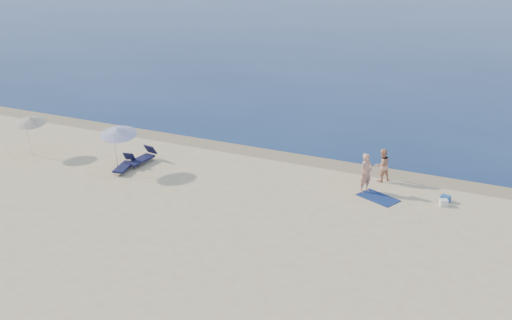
{
  "coord_description": "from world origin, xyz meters",
  "views": [
    {
      "loc": [
        10.11,
        -10.19,
        12.55
      ],
      "look_at": [
        -1.69,
        16.0,
        1.0
      ],
      "focal_mm": 45.0,
      "sensor_mm": 36.0,
      "label": 1
    }
  ],
  "objects_px": {
    "blue_cooler": "(446,198)",
    "umbrella_near": "(118,131)",
    "person_left": "(366,173)",
    "person_right": "(382,165)"
  },
  "relations": [
    {
      "from": "person_left",
      "to": "blue_cooler",
      "type": "height_order",
      "value": "person_left"
    },
    {
      "from": "person_right",
      "to": "umbrella_near",
      "type": "relative_size",
      "value": 0.68
    },
    {
      "from": "person_left",
      "to": "person_right",
      "type": "distance_m",
      "value": 1.58
    },
    {
      "from": "person_right",
      "to": "blue_cooler",
      "type": "distance_m",
      "value": 3.47
    },
    {
      "from": "person_right",
      "to": "umbrella_near",
      "type": "xyz_separation_m",
      "value": [
        -12.28,
        -4.09,
        1.25
      ]
    },
    {
      "from": "person_right",
      "to": "blue_cooler",
      "type": "height_order",
      "value": "person_right"
    },
    {
      "from": "blue_cooler",
      "to": "umbrella_near",
      "type": "xyz_separation_m",
      "value": [
        -15.51,
        -3.01,
        1.93
      ]
    },
    {
      "from": "person_left",
      "to": "blue_cooler",
      "type": "xyz_separation_m",
      "value": [
        3.61,
        0.45,
        -0.8
      ]
    },
    {
      "from": "person_left",
      "to": "umbrella_near",
      "type": "xyz_separation_m",
      "value": [
        -11.9,
        -2.56,
        1.14
      ]
    },
    {
      "from": "person_left",
      "to": "blue_cooler",
      "type": "bearing_deg",
      "value": -53.46
    }
  ]
}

